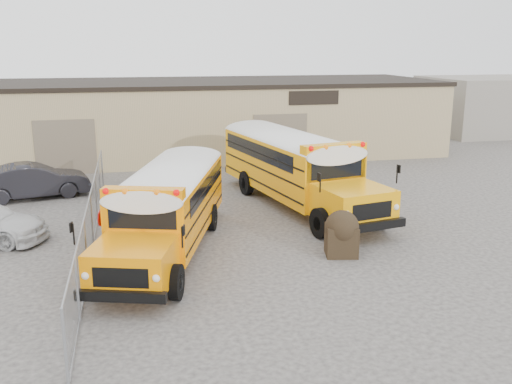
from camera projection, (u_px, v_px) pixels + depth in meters
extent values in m
plane|color=#3A3735|center=(278.00, 261.00, 18.65)|extent=(120.00, 120.00, 0.00)
cube|color=#99885E|center=(201.00, 118.00, 37.01)|extent=(30.00, 10.00, 4.50)
cube|color=black|center=(200.00, 82.00, 36.44)|extent=(30.20, 10.20, 0.25)
cube|color=black|center=(314.00, 98.00, 33.09)|extent=(3.00, 0.08, 0.80)
cube|color=#6D604D|center=(66.00, 147.00, 30.79)|extent=(3.20, 0.08, 3.00)
cube|color=#6D604D|center=(280.00, 140.00, 33.28)|extent=(3.20, 0.08, 3.00)
cylinder|color=gray|center=(65.00, 349.00, 11.51)|extent=(0.07, 0.07, 1.80)
cylinder|color=gray|center=(77.00, 289.00, 14.35)|extent=(0.07, 0.07, 1.80)
cylinder|color=gray|center=(86.00, 249.00, 17.18)|extent=(0.07, 0.07, 1.80)
cylinder|color=gray|center=(92.00, 220.00, 20.02)|extent=(0.07, 0.07, 1.80)
cylinder|color=gray|center=(96.00, 198.00, 22.86)|extent=(0.07, 0.07, 1.80)
cylinder|color=gray|center=(99.00, 181.00, 25.70)|extent=(0.07, 0.07, 1.80)
cylinder|color=gray|center=(102.00, 168.00, 28.54)|extent=(0.07, 0.07, 1.80)
cylinder|color=gray|center=(90.00, 196.00, 19.80)|extent=(0.05, 18.00, 0.05)
cylinder|color=gray|center=(93.00, 243.00, 20.23)|extent=(0.05, 18.00, 0.05)
cube|color=gray|center=(92.00, 220.00, 20.02)|extent=(0.02, 18.00, 1.70)
cube|color=gray|center=(492.00, 105.00, 45.78)|extent=(10.00, 8.00, 4.40)
cube|color=#FF8B02|center=(202.00, 167.00, 25.75)|extent=(4.54, 7.82, 2.01)
cube|color=#FF8B02|center=(179.00, 205.00, 21.24)|extent=(2.69, 2.69, 1.12)
cube|color=black|center=(184.00, 173.00, 22.04)|extent=(1.93, 0.65, 0.73)
cube|color=white|center=(201.00, 142.00, 25.46)|extent=(4.56, 7.90, 0.39)
cube|color=#FF8B02|center=(185.00, 156.00, 22.11)|extent=(2.43, 1.18, 0.35)
sphere|color=#E50705|center=(157.00, 154.00, 21.94)|extent=(0.20, 0.20, 0.20)
sphere|color=#E50705|center=(210.00, 154.00, 21.77)|extent=(0.20, 0.20, 0.20)
sphere|color=orange|center=(172.00, 154.00, 21.90)|extent=(0.20, 0.20, 0.20)
sphere|color=orange|center=(196.00, 154.00, 21.82)|extent=(0.20, 0.20, 0.20)
cube|color=black|center=(173.00, 226.00, 20.23)|extent=(2.35, 0.92, 0.27)
cube|color=black|center=(215.00, 169.00, 29.61)|extent=(2.35, 0.90, 0.27)
cube|color=black|center=(202.00, 169.00, 25.77)|extent=(4.53, 7.69, 0.06)
cube|color=black|center=(202.00, 154.00, 25.89)|extent=(4.22, 6.71, 0.61)
cylinder|color=black|center=(150.00, 218.00, 21.58)|extent=(0.56, 1.05, 1.02)
cylinder|color=black|center=(211.00, 220.00, 21.38)|extent=(0.56, 1.05, 1.02)
cylinder|color=black|center=(184.00, 181.00, 27.53)|extent=(0.56, 1.05, 1.02)
cylinder|color=black|center=(232.00, 182.00, 27.34)|extent=(0.56, 1.05, 1.02)
cylinder|color=#BF0505|center=(151.00, 176.00, 23.40)|extent=(0.19, 0.53, 0.55)
cube|color=#FFA508|center=(233.00, 142.00, 31.41)|extent=(4.35, 8.67, 2.24)
cube|color=#FFA508|center=(275.00, 169.00, 26.80)|extent=(2.84, 2.84, 1.25)
cube|color=black|center=(265.00, 142.00, 27.60)|extent=(2.20, 0.52, 0.82)
cube|color=white|center=(233.00, 119.00, 31.09)|extent=(4.37, 8.76, 0.44)
cube|color=#FFA508|center=(263.00, 127.00, 27.65)|extent=(2.73, 1.07, 0.39)
sphere|color=#E50705|center=(243.00, 126.00, 26.95)|extent=(0.22, 0.22, 0.22)
sphere|color=#E50705|center=(286.00, 124.00, 27.85)|extent=(0.22, 0.22, 0.22)
sphere|color=orange|center=(255.00, 126.00, 27.19)|extent=(0.22, 0.22, 0.22)
sphere|color=orange|center=(274.00, 124.00, 27.60)|extent=(0.22, 0.22, 0.22)
cube|color=black|center=(288.00, 185.00, 25.79)|extent=(2.67, 0.78, 0.31)
cube|color=black|center=(208.00, 148.00, 35.38)|extent=(2.66, 0.75, 0.31)
cube|color=black|center=(233.00, 143.00, 31.43)|extent=(4.36, 8.52, 0.07)
cube|color=black|center=(231.00, 130.00, 31.54)|extent=(4.12, 7.40, 0.68)
cylinder|color=black|center=(249.00, 184.00, 26.55)|extent=(0.53, 1.17, 1.13)
cylinder|color=black|center=(298.00, 179.00, 27.57)|extent=(0.53, 1.17, 1.13)
cylinder|color=black|center=(202.00, 158.00, 32.64)|extent=(0.53, 1.17, 1.13)
cylinder|color=black|center=(243.00, 155.00, 33.67)|extent=(0.53, 1.17, 1.13)
cube|color=black|center=(341.00, 240.00, 19.06)|extent=(1.21, 1.13, 1.04)
sphere|color=black|center=(342.00, 227.00, 18.94)|extent=(1.14, 1.14, 1.14)
imported|color=black|center=(34.00, 181.00, 26.20)|extent=(5.15, 2.82, 1.61)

